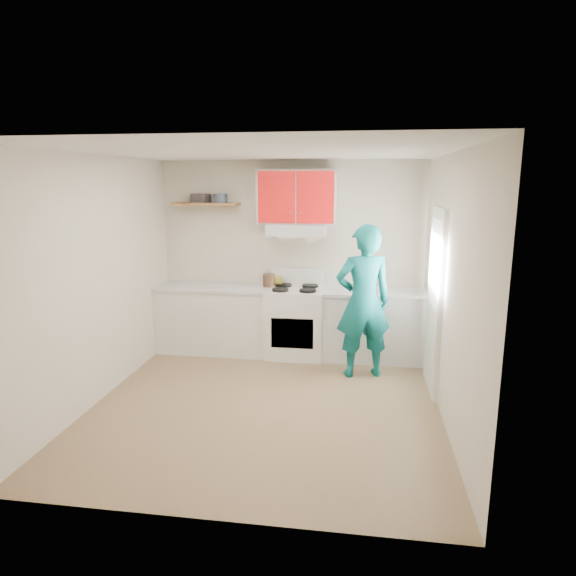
% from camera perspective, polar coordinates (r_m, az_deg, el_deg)
% --- Properties ---
extents(floor, '(3.80, 3.80, 0.00)m').
position_cam_1_polar(floor, '(5.48, -2.45, -13.01)').
color(floor, brown).
rests_on(floor, ground).
extents(ceiling, '(3.60, 3.80, 0.04)m').
position_cam_1_polar(ceiling, '(4.97, -2.73, 15.26)').
color(ceiling, white).
rests_on(ceiling, floor).
extents(back_wall, '(3.60, 0.04, 2.60)m').
position_cam_1_polar(back_wall, '(6.92, 0.39, 3.57)').
color(back_wall, beige).
rests_on(back_wall, floor).
extents(front_wall, '(3.60, 0.04, 2.60)m').
position_cam_1_polar(front_wall, '(3.28, -8.88, -6.20)').
color(front_wall, beige).
rests_on(front_wall, floor).
extents(left_wall, '(0.04, 3.80, 2.60)m').
position_cam_1_polar(left_wall, '(5.69, -20.69, 0.93)').
color(left_wall, beige).
rests_on(left_wall, floor).
extents(right_wall, '(0.04, 3.80, 2.60)m').
position_cam_1_polar(right_wall, '(5.05, 17.90, -0.19)').
color(right_wall, beige).
rests_on(right_wall, floor).
extents(door, '(0.05, 0.85, 2.05)m').
position_cam_1_polar(door, '(5.78, 16.37, -1.39)').
color(door, white).
rests_on(door, floor).
extents(door_glass, '(0.01, 0.55, 0.95)m').
position_cam_1_polar(door_glass, '(5.70, 16.36, 2.78)').
color(door_glass, white).
rests_on(door_glass, door).
extents(counter_left, '(1.52, 0.60, 0.90)m').
position_cam_1_polar(counter_left, '(7.03, -8.40, -3.52)').
color(counter_left, silver).
rests_on(counter_left, floor).
extents(counter_right, '(1.32, 0.60, 0.90)m').
position_cam_1_polar(counter_right, '(6.74, 9.69, -4.23)').
color(counter_right, silver).
rests_on(counter_right, floor).
extents(stove, '(0.76, 0.65, 0.92)m').
position_cam_1_polar(stove, '(6.77, 0.84, -3.91)').
color(stove, white).
rests_on(stove, floor).
extents(range_hood, '(0.76, 0.44, 0.15)m').
position_cam_1_polar(range_hood, '(6.64, 1.00, 6.64)').
color(range_hood, silver).
rests_on(range_hood, back_wall).
extents(upper_cabinets, '(1.02, 0.33, 0.70)m').
position_cam_1_polar(upper_cabinets, '(6.67, 1.07, 10.33)').
color(upper_cabinets, red).
rests_on(upper_cabinets, back_wall).
extents(shelf, '(0.90, 0.30, 0.04)m').
position_cam_1_polar(shelf, '(6.95, -9.33, 9.42)').
color(shelf, brown).
rests_on(shelf, back_wall).
extents(books, '(0.26, 0.22, 0.12)m').
position_cam_1_polar(books, '(7.00, -9.92, 10.04)').
color(books, '#373035').
rests_on(books, shelf).
extents(tin, '(0.25, 0.25, 0.12)m').
position_cam_1_polar(tin, '(6.89, -7.75, 10.09)').
color(tin, '#333D4C').
rests_on(tin, shelf).
extents(kettle, '(0.18, 0.18, 0.15)m').
position_cam_1_polar(kettle, '(6.84, -1.23, 0.86)').
color(kettle, olive).
rests_on(kettle, stove).
extents(crock, '(0.20, 0.20, 0.19)m').
position_cam_1_polar(crock, '(6.79, -2.21, 0.80)').
color(crock, '#4A3020').
rests_on(crock, counter_left).
extents(cutting_board, '(0.33, 0.28, 0.02)m').
position_cam_1_polar(cutting_board, '(6.53, 7.45, -0.53)').
color(cutting_board, olive).
rests_on(cutting_board, counter_right).
extents(silicone_mat, '(0.31, 0.27, 0.01)m').
position_cam_1_polar(silicone_mat, '(6.69, 12.82, -0.49)').
color(silicone_mat, red).
rests_on(silicone_mat, counter_right).
extents(person, '(0.76, 0.60, 1.84)m').
position_cam_1_polar(person, '(6.01, 8.57, -1.56)').
color(person, '#0B6163').
rests_on(person, floor).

